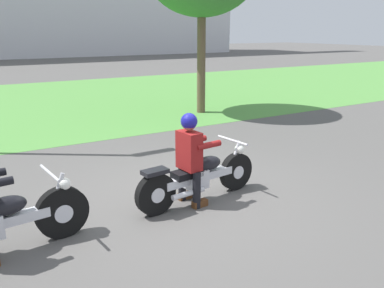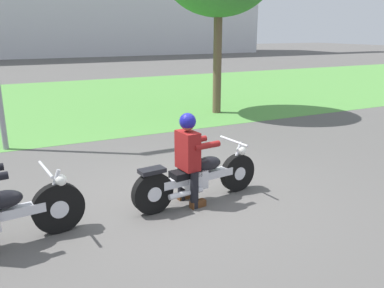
{
  "view_description": "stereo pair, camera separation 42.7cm",
  "coord_description": "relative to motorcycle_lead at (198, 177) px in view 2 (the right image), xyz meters",
  "views": [
    {
      "loc": [
        -2.73,
        -4.96,
        2.5
      ],
      "look_at": [
        0.18,
        -0.07,
        0.85
      ],
      "focal_mm": 36.72,
      "sensor_mm": 36.0,
      "label": 1
    },
    {
      "loc": [
        -2.36,
        -5.16,
        2.5
      ],
      "look_at": [
        0.18,
        -0.07,
        0.85
      ],
      "focal_mm": 36.72,
      "sensor_mm": 36.0,
      "label": 2
    }
  ],
  "objects": [
    {
      "name": "motorcycle_lead",
      "position": [
        0.0,
        0.0,
        0.0
      ],
      "size": [
        2.14,
        0.66,
        0.86
      ],
      "rotation": [
        0.0,
        0.0,
        0.11
      ],
      "color": "black",
      "rests_on": "ground"
    },
    {
      "name": "grass_verge",
      "position": [
        -0.19,
        10.05,
        -0.38
      ],
      "size": [
        60.0,
        12.0,
        0.01
      ],
      "primitive_type": "cube",
      "color": "#549342",
      "rests_on": "ground"
    },
    {
      "name": "rider_lead",
      "position": [
        -0.17,
        -0.02,
        0.43
      ],
      "size": [
        0.58,
        0.5,
        1.38
      ],
      "rotation": [
        0.0,
        0.0,
        0.11
      ],
      "color": "black",
      "rests_on": "ground"
    },
    {
      "name": "ground",
      "position": [
        -0.19,
        0.27,
        -0.38
      ],
      "size": [
        120.0,
        120.0,
        0.0
      ],
      "primitive_type": "plane",
      "color": "#565451"
    }
  ]
}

